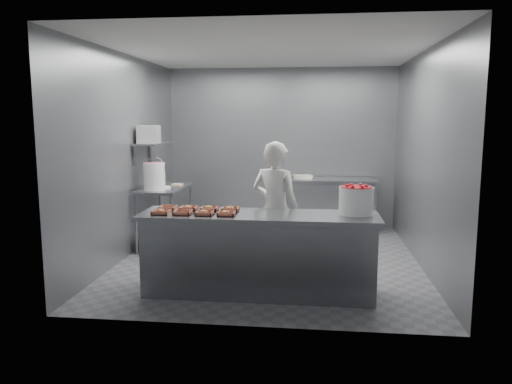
# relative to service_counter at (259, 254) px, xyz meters

# --- Properties ---
(floor) EXTENTS (4.50, 4.50, 0.00)m
(floor) POSITION_rel_service_counter_xyz_m (0.00, 1.35, -0.45)
(floor) COLOR #4C4C51
(floor) RESTS_ON ground
(ceiling) EXTENTS (4.50, 4.50, 0.00)m
(ceiling) POSITION_rel_service_counter_xyz_m (0.00, 1.35, 2.35)
(ceiling) COLOR white
(ceiling) RESTS_ON wall_back
(wall_back) EXTENTS (4.00, 0.04, 2.80)m
(wall_back) POSITION_rel_service_counter_xyz_m (0.00, 3.60, 0.95)
(wall_back) COLOR slate
(wall_back) RESTS_ON ground
(wall_left) EXTENTS (0.04, 4.50, 2.80)m
(wall_left) POSITION_rel_service_counter_xyz_m (-2.00, 1.35, 0.95)
(wall_left) COLOR slate
(wall_left) RESTS_ON ground
(wall_right) EXTENTS (0.04, 4.50, 2.80)m
(wall_right) POSITION_rel_service_counter_xyz_m (2.00, 1.35, 0.95)
(wall_right) COLOR slate
(wall_right) RESTS_ON ground
(service_counter) EXTENTS (2.60, 0.70, 0.90)m
(service_counter) POSITION_rel_service_counter_xyz_m (0.00, 0.00, 0.00)
(service_counter) COLOR slate
(service_counter) RESTS_ON ground
(prep_table) EXTENTS (0.60, 1.20, 0.90)m
(prep_table) POSITION_rel_service_counter_xyz_m (-1.65, 1.95, 0.14)
(prep_table) COLOR slate
(prep_table) RESTS_ON ground
(back_counter) EXTENTS (1.50, 0.60, 0.90)m
(back_counter) POSITION_rel_service_counter_xyz_m (0.90, 3.25, -0.00)
(back_counter) COLOR slate
(back_counter) RESTS_ON ground
(wall_shelf) EXTENTS (0.35, 0.90, 0.03)m
(wall_shelf) POSITION_rel_service_counter_xyz_m (-1.82, 1.95, 1.10)
(wall_shelf) COLOR slate
(wall_shelf) RESTS_ON wall_left
(tray_0) EXTENTS (0.19, 0.18, 0.06)m
(tray_0) POSITION_rel_service_counter_xyz_m (-1.05, -0.13, 0.47)
(tray_0) COLOR tan
(tray_0) RESTS_ON service_counter
(tray_1) EXTENTS (0.19, 0.18, 0.04)m
(tray_1) POSITION_rel_service_counter_xyz_m (-0.81, -0.13, 0.47)
(tray_1) COLOR tan
(tray_1) RESTS_ON service_counter
(tray_2) EXTENTS (0.19, 0.18, 0.06)m
(tray_2) POSITION_rel_service_counter_xyz_m (-0.57, -0.13, 0.47)
(tray_2) COLOR tan
(tray_2) RESTS_ON service_counter
(tray_3) EXTENTS (0.19, 0.18, 0.06)m
(tray_3) POSITION_rel_service_counter_xyz_m (-0.33, -0.13, 0.47)
(tray_3) COLOR tan
(tray_3) RESTS_ON service_counter
(tray_4) EXTENTS (0.19, 0.18, 0.04)m
(tray_4) POSITION_rel_service_counter_xyz_m (-1.05, 0.13, 0.47)
(tray_4) COLOR tan
(tray_4) RESTS_ON service_counter
(tray_5) EXTENTS (0.19, 0.18, 0.06)m
(tray_5) POSITION_rel_service_counter_xyz_m (-0.81, 0.13, 0.47)
(tray_5) COLOR tan
(tray_5) RESTS_ON service_counter
(tray_6) EXTENTS (0.19, 0.18, 0.06)m
(tray_6) POSITION_rel_service_counter_xyz_m (-0.57, 0.13, 0.47)
(tray_6) COLOR tan
(tray_6) RESTS_ON service_counter
(tray_7) EXTENTS (0.19, 0.18, 0.06)m
(tray_7) POSITION_rel_service_counter_xyz_m (-0.33, 0.13, 0.47)
(tray_7) COLOR tan
(tray_7) RESTS_ON service_counter
(worker) EXTENTS (0.71, 0.59, 1.66)m
(worker) POSITION_rel_service_counter_xyz_m (0.13, 0.60, 0.38)
(worker) COLOR silver
(worker) RESTS_ON ground
(strawberry_tub) EXTENTS (0.37, 0.37, 0.31)m
(strawberry_tub) POSITION_rel_service_counter_xyz_m (1.05, 0.10, 0.61)
(strawberry_tub) COLOR white
(strawberry_tub) RESTS_ON service_counter
(glaze_bucket) EXTENTS (0.33, 0.31, 0.48)m
(glaze_bucket) POSITION_rel_service_counter_xyz_m (-1.70, 1.62, 0.65)
(glaze_bucket) COLOR white
(glaze_bucket) RESTS_ON prep_table
(bucket_lid) EXTENTS (0.38, 0.38, 0.02)m
(bucket_lid) POSITION_rel_service_counter_xyz_m (-1.66, 1.80, 0.46)
(bucket_lid) COLOR white
(bucket_lid) RESTS_ON prep_table
(rag) EXTENTS (0.17, 0.15, 0.02)m
(rag) POSITION_rel_service_counter_xyz_m (-1.51, 2.16, 0.46)
(rag) COLOR #CCB28C
(rag) RESTS_ON prep_table
(appliance) EXTENTS (0.35, 0.38, 0.26)m
(appliance) POSITION_rel_service_counter_xyz_m (-1.82, 1.81, 1.24)
(appliance) COLOR gray
(appliance) RESTS_ON wall_shelf
(paper_stack) EXTENTS (0.33, 0.26, 0.06)m
(paper_stack) POSITION_rel_service_counter_xyz_m (0.40, 3.25, 0.48)
(paper_stack) COLOR silver
(paper_stack) RESTS_ON back_counter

